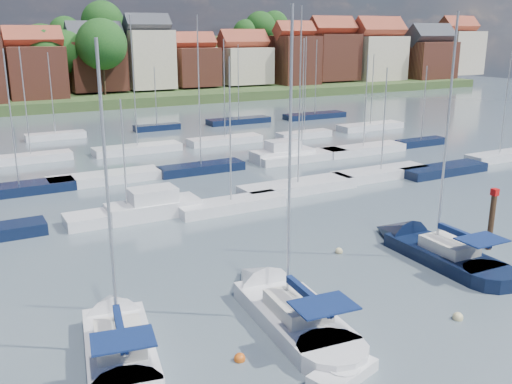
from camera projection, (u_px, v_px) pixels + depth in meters
ground at (141, 159)px, 63.09m from camera, size 260.00×260.00×0.00m
sailboat_left at (117, 337)px, 25.83m from camera, size 4.72×11.09×14.66m
sailboat_centre at (279, 304)px, 28.96m from camera, size 4.18×12.14×16.16m
sailboat_navy at (426, 248)px, 36.40m from camera, size 3.38×11.67×16.06m
tender at (343, 373)px, 23.26m from camera, size 3.38×2.30×0.67m
timber_piling at (490, 234)px, 36.87m from camera, size 0.40×0.40×6.34m
buoy_c at (240, 361)px, 24.61m from camera, size 0.50×0.50×0.50m
buoy_d at (458, 319)px, 28.14m from camera, size 0.53×0.53×0.53m
buoy_e at (339, 253)px, 36.53m from camera, size 0.49×0.49×0.49m
marina_field at (173, 162)px, 59.75m from camera, size 79.62×41.41×15.93m
far_shore_town at (34, 69)px, 141.19m from camera, size 212.46×90.00×22.27m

